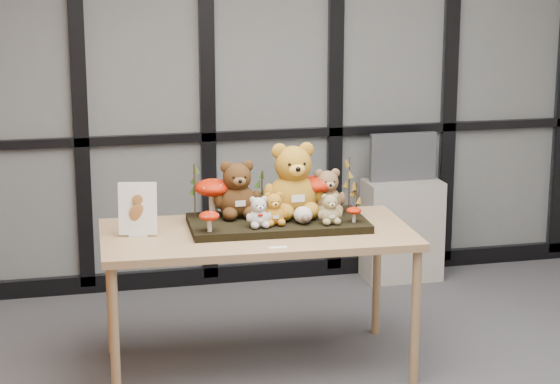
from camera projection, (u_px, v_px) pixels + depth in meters
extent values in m
plane|color=beige|center=(271.00, 83.00, 6.95)|extent=(5.00, 0.00, 5.00)
cube|color=#2D383F|center=(272.00, 83.00, 6.92)|extent=(4.90, 0.02, 2.70)
cube|color=black|center=(273.00, 270.00, 7.23)|extent=(4.90, 0.06, 0.12)
cube|color=black|center=(272.00, 134.00, 7.00)|extent=(4.90, 0.06, 0.06)
cube|color=black|center=(79.00, 89.00, 6.63)|extent=(0.10, 0.06, 2.70)
cube|color=black|center=(207.00, 85.00, 6.82)|extent=(0.10, 0.06, 2.70)
cube|color=black|center=(335.00, 82.00, 7.02)|extent=(0.10, 0.06, 2.70)
cube|color=black|center=(450.00, 78.00, 7.22)|extent=(0.10, 0.06, 2.70)
cube|color=#A58659|center=(257.00, 235.00, 5.53)|extent=(1.73, 0.92, 0.04)
cylinder|color=#A58659|center=(114.00, 338.00, 5.12)|extent=(0.05, 0.05, 0.75)
cylinder|color=#A58659|center=(111.00, 291.00, 5.83)|extent=(0.05, 0.05, 0.75)
cylinder|color=#A58659|center=(416.00, 317.00, 5.41)|extent=(0.05, 0.05, 0.75)
cylinder|color=#A58659|center=(377.00, 275.00, 6.12)|extent=(0.05, 0.05, 0.75)
cube|color=black|center=(278.00, 223.00, 5.60)|extent=(0.99, 0.53, 0.04)
cube|color=silver|center=(139.00, 235.00, 5.43)|extent=(0.11, 0.08, 0.01)
cube|color=white|center=(138.00, 209.00, 5.39)|extent=(0.21, 0.08, 0.28)
ellipsoid|color=brown|center=(138.00, 213.00, 5.39)|extent=(0.09, 0.01, 0.10)
ellipsoid|color=brown|center=(137.00, 200.00, 5.37)|extent=(0.06, 0.01, 0.06)
cube|color=white|center=(278.00, 247.00, 5.21)|extent=(0.10, 0.03, 0.00)
cube|color=#A39D92|center=(402.00, 230.00, 7.18)|extent=(0.53, 0.31, 0.71)
cube|color=#4A4C51|center=(403.00, 157.00, 7.08)|extent=(0.48, 0.05, 0.34)
cube|color=black|center=(404.00, 157.00, 7.06)|extent=(0.42, 0.00, 0.28)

